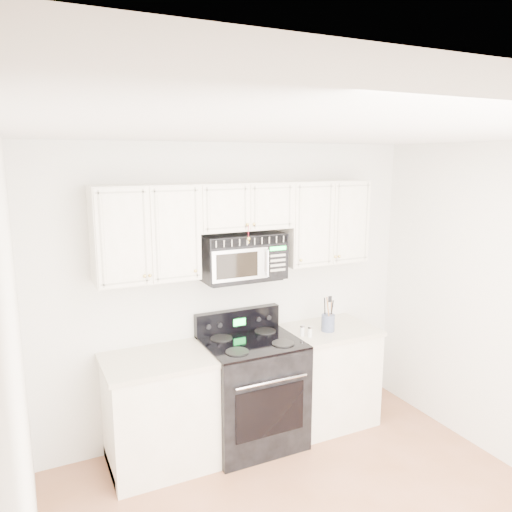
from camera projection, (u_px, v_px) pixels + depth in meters
room at (352, 360)px, 2.93m from camera, size 3.51×3.51×2.61m
base_cabinet_left at (160, 415)px, 4.03m from camera, size 0.86×0.65×0.92m
base_cabinet_right at (326, 378)px, 4.71m from camera, size 0.86×0.65×0.92m
range at (252, 390)px, 4.34m from camera, size 0.80×0.73×1.13m
upper_cabinets at (241, 223)px, 4.21m from camera, size 2.44×0.37×0.75m
microwave at (242, 256)px, 4.25m from camera, size 0.71×0.40×0.39m
utensil_crock at (328, 322)px, 4.53m from camera, size 0.12×0.12×0.33m
shaker_salt at (310, 332)px, 4.38m from camera, size 0.04×0.04×0.10m
shaker_pepper at (302, 331)px, 4.41m from camera, size 0.04×0.04×0.10m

